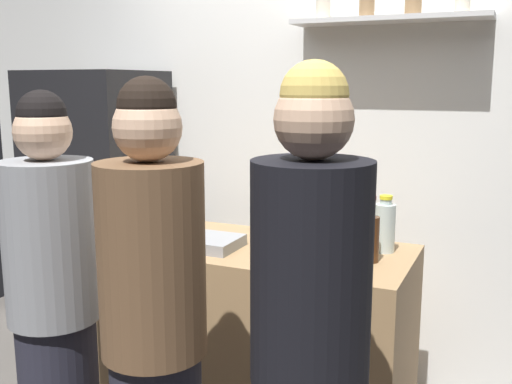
% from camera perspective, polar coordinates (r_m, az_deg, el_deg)
% --- Properties ---
extents(back_wall_assembly, '(4.80, 0.32, 2.60)m').
position_cam_1_polar(back_wall_assembly, '(3.25, 7.30, 4.53)').
color(back_wall_assembly, white).
rests_on(back_wall_assembly, ground).
extents(refrigerator, '(0.65, 0.64, 1.71)m').
position_cam_1_polar(refrigerator, '(3.57, -14.85, -2.53)').
color(refrigerator, black).
rests_on(refrigerator, ground).
extents(counter, '(1.40, 0.66, 0.91)m').
position_cam_1_polar(counter, '(2.85, 0.00, -14.06)').
color(counter, '#9E7A51').
rests_on(counter, ground).
extents(baking_pan, '(0.34, 0.24, 0.05)m').
position_cam_1_polar(baking_pan, '(2.68, -5.27, -4.80)').
color(baking_pan, gray).
rests_on(baking_pan, counter).
extents(utensil_holder, '(0.09, 0.09, 0.21)m').
position_cam_1_polar(utensil_holder, '(2.75, 4.36, -3.54)').
color(utensil_holder, '#B2B2B7').
rests_on(utensil_holder, counter).
extents(wine_bottle_pale_glass, '(0.08, 0.08, 0.29)m').
position_cam_1_polar(wine_bottle_pale_glass, '(2.44, 7.71, -4.45)').
color(wine_bottle_pale_glass, '#B2BFB2').
rests_on(wine_bottle_pale_glass, counter).
extents(wine_bottle_green_glass, '(0.07, 0.07, 0.32)m').
position_cam_1_polar(wine_bottle_green_glass, '(2.57, 2.79, -3.10)').
color(wine_bottle_green_glass, '#19471E').
rests_on(wine_bottle_green_glass, counter).
extents(wine_bottle_amber_glass, '(0.07, 0.07, 0.28)m').
position_cam_1_polar(wine_bottle_amber_glass, '(2.48, 11.11, -4.31)').
color(wine_bottle_amber_glass, '#472814').
rests_on(wine_bottle_amber_glass, counter).
extents(water_bottle_plastic, '(0.09, 0.09, 0.25)m').
position_cam_1_polar(water_bottle_plastic, '(2.63, 12.40, -3.29)').
color(water_bottle_plastic, silver).
rests_on(water_bottle_plastic, counter).
extents(person_grey_hoodie, '(0.34, 0.34, 1.62)m').
position_cam_1_polar(person_grey_hoodie, '(2.39, -18.95, -10.74)').
color(person_grey_hoodie, '#262633').
rests_on(person_grey_hoodie, ground).
extents(person_blonde, '(0.34, 0.34, 1.70)m').
position_cam_1_polar(person_blonde, '(1.76, 5.19, -16.30)').
color(person_blonde, '#262633').
rests_on(person_blonde, ground).
extents(person_brown_jacket, '(0.34, 0.34, 1.66)m').
position_cam_1_polar(person_brown_jacket, '(1.99, -9.81, -13.96)').
color(person_brown_jacket, '#262633').
rests_on(person_brown_jacket, ground).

